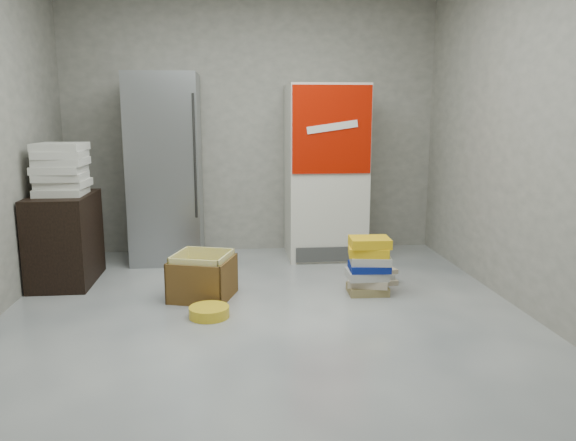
% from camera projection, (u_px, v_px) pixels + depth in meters
% --- Properties ---
extents(ground, '(5.00, 5.00, 0.00)m').
position_uv_depth(ground, '(268.00, 334.00, 3.90)').
color(ground, '#BABAB6').
rests_on(ground, ground).
extents(room_shell, '(4.04, 5.04, 2.82)m').
position_uv_depth(room_shell, '(266.00, 67.00, 3.57)').
color(room_shell, '#A29C92').
rests_on(room_shell, ground).
extents(steel_fridge, '(0.70, 0.72, 1.90)m').
position_uv_depth(steel_fridge, '(166.00, 169.00, 5.72)').
color(steel_fridge, '#95989C').
rests_on(steel_fridge, ground).
extents(coke_cooler, '(0.80, 0.73, 1.80)m').
position_uv_depth(coke_cooler, '(325.00, 172.00, 5.88)').
color(coke_cooler, silver).
rests_on(coke_cooler, ground).
extents(wood_shelf, '(0.50, 0.80, 0.80)m').
position_uv_depth(wood_shelf, '(65.00, 239.00, 5.03)').
color(wood_shelf, black).
rests_on(wood_shelf, ground).
extents(supply_box_stack, '(0.43, 0.44, 0.45)m').
position_uv_depth(supply_box_stack, '(61.00, 169.00, 4.91)').
color(supply_box_stack, silver).
rests_on(supply_box_stack, wood_shelf).
extents(phonebook_stack_main, '(0.38, 0.33, 0.49)m').
position_uv_depth(phonebook_stack_main, '(368.00, 266.00, 4.73)').
color(phonebook_stack_main, olive).
rests_on(phonebook_stack_main, ground).
extents(phonebook_stack_side, '(0.34, 0.30, 0.13)m').
position_uv_depth(phonebook_stack_side, '(377.00, 275.00, 5.08)').
color(phonebook_stack_side, tan).
rests_on(phonebook_stack_side, ground).
extents(cardboard_box, '(0.59, 0.59, 0.38)m').
position_uv_depth(cardboard_box, '(203.00, 279.00, 4.64)').
color(cardboard_box, yellow).
rests_on(cardboard_box, ground).
extents(bucket_lid, '(0.34, 0.34, 0.08)m').
position_uv_depth(bucket_lid, '(209.00, 312.00, 4.22)').
color(bucket_lid, yellow).
rests_on(bucket_lid, ground).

